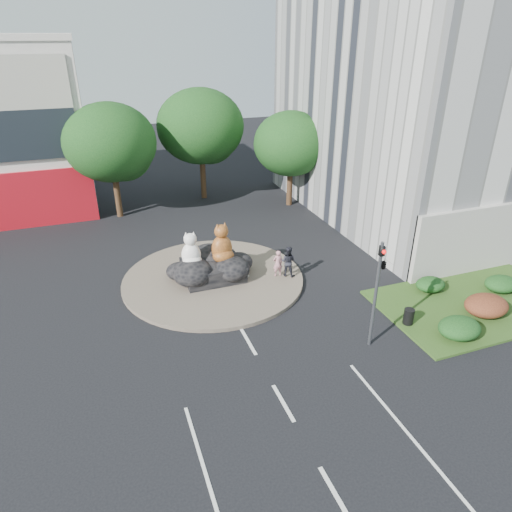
# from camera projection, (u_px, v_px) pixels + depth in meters

# --- Properties ---
(ground) EXTENTS (120.00, 120.00, 0.00)m
(ground) POSITION_uv_depth(u_px,v_px,m) (283.00, 403.00, 17.10)
(ground) COLOR black
(ground) RESTS_ON ground
(roundabout_island) EXTENTS (10.00, 10.00, 0.20)m
(roundabout_island) POSITION_uv_depth(u_px,v_px,m) (213.00, 279.00, 25.48)
(roundabout_island) COLOR brown
(roundabout_island) RESTS_ON ground
(rock_plinth) EXTENTS (3.20, 2.60, 0.90)m
(rock_plinth) POSITION_uv_depth(u_px,v_px,m) (213.00, 270.00, 25.24)
(rock_plinth) COLOR black
(rock_plinth) RESTS_ON roundabout_island
(grass_verge) EXTENTS (10.00, 6.00, 0.12)m
(grass_verge) POSITION_uv_depth(u_px,v_px,m) (477.00, 303.00, 23.27)
(grass_verge) COLOR #2C4A18
(grass_verge) RESTS_ON ground
(tree_left) EXTENTS (6.46, 6.46, 8.27)m
(tree_left) POSITION_uv_depth(u_px,v_px,m) (112.00, 146.00, 32.17)
(tree_left) COLOR #382314
(tree_left) RESTS_ON ground
(tree_mid) EXTENTS (6.84, 6.84, 8.76)m
(tree_mid) POSITION_uv_depth(u_px,v_px,m) (201.00, 130.00, 35.86)
(tree_mid) COLOR #382314
(tree_mid) RESTS_ON ground
(tree_right) EXTENTS (5.70, 5.70, 7.30)m
(tree_right) POSITION_uv_depth(u_px,v_px,m) (291.00, 147.00, 34.74)
(tree_right) COLOR #382314
(tree_right) RESTS_ON ground
(hedge_near_green) EXTENTS (2.00, 1.60, 0.90)m
(hedge_near_green) POSITION_uv_depth(u_px,v_px,m) (459.00, 328.00, 20.44)
(hedge_near_green) COLOR #113513
(hedge_near_green) RESTS_ON grass_verge
(hedge_red) EXTENTS (2.20, 1.76, 0.99)m
(hedge_red) POSITION_uv_depth(u_px,v_px,m) (486.00, 306.00, 22.03)
(hedge_red) COLOR #4C1F14
(hedge_red) RESTS_ON grass_verge
(hedge_mid_green) EXTENTS (1.80, 1.44, 0.81)m
(hedge_mid_green) POSITION_uv_depth(u_px,v_px,m) (501.00, 284.00, 24.10)
(hedge_mid_green) COLOR #113513
(hedge_mid_green) RESTS_ON grass_verge
(hedge_back_green) EXTENTS (1.60, 1.28, 0.72)m
(hedge_back_green) POSITION_uv_depth(u_px,v_px,m) (430.00, 284.00, 24.15)
(hedge_back_green) COLOR #113513
(hedge_back_green) RESTS_ON grass_verge
(traffic_light) EXTENTS (0.44, 1.24, 5.00)m
(traffic_light) POSITION_uv_depth(u_px,v_px,m) (381.00, 272.00, 18.74)
(traffic_light) COLOR #595B60
(traffic_light) RESTS_ON ground
(street_lamp) EXTENTS (2.34, 0.22, 8.06)m
(street_lamp) POSITION_uv_depth(u_px,v_px,m) (439.00, 188.00, 25.75)
(street_lamp) COLOR #595B60
(street_lamp) RESTS_ON ground
(cat_white) EXTENTS (1.39, 1.26, 2.00)m
(cat_white) POSITION_uv_depth(u_px,v_px,m) (191.00, 249.00, 24.30)
(cat_white) COLOR white
(cat_white) RESTS_ON rock_plinth
(cat_tabby) EXTENTS (1.53, 1.38, 2.24)m
(cat_tabby) POSITION_uv_depth(u_px,v_px,m) (222.00, 242.00, 24.82)
(cat_tabby) COLOR #B47125
(cat_tabby) RESTS_ON rock_plinth
(kitten_calico) EXTENTS (0.72, 0.72, 0.90)m
(kitten_calico) POSITION_uv_depth(u_px,v_px,m) (191.00, 279.00, 24.27)
(kitten_calico) COLOR white
(kitten_calico) RESTS_ON roundabout_island
(kitten_white) EXTENTS (0.64, 0.64, 0.81)m
(kitten_white) POSITION_uv_depth(u_px,v_px,m) (244.00, 272.00, 25.10)
(kitten_white) COLOR beige
(kitten_white) RESTS_ON roundabout_island
(pedestrian_pink) EXTENTS (0.57, 0.38, 1.54)m
(pedestrian_pink) POSITION_uv_depth(u_px,v_px,m) (278.00, 263.00, 25.28)
(pedestrian_pink) COLOR #C37E87
(pedestrian_pink) RESTS_ON roundabout_island
(pedestrian_dark) EXTENTS (1.08, 1.05, 1.76)m
(pedestrian_dark) POSITION_uv_depth(u_px,v_px,m) (288.00, 261.00, 25.25)
(pedestrian_dark) COLOR #21212A
(pedestrian_dark) RESTS_ON roundabout_island
(litter_bin) EXTENTS (0.61, 0.61, 0.77)m
(litter_bin) POSITION_uv_depth(u_px,v_px,m) (409.00, 316.00, 21.39)
(litter_bin) COLOR black
(litter_bin) RESTS_ON grass_verge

